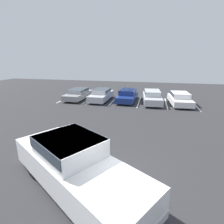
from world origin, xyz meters
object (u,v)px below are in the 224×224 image
(pickup_truck, at_px, (76,166))
(parked_sedan_e, at_px, (180,98))
(parked_sedan_c, at_px, (128,95))
(parked_sedan_d, at_px, (152,96))
(parked_sedan_a, at_px, (78,94))
(parked_sedan_b, at_px, (101,94))

(pickup_truck, distance_m, parked_sedan_e, 14.50)
(parked_sedan_c, bearing_deg, pickup_truck, 2.58)
(parked_sedan_d, bearing_deg, parked_sedan_a, -94.75)
(parked_sedan_b, bearing_deg, parked_sedan_e, 91.78)
(pickup_truck, distance_m, parked_sedan_b, 13.81)
(parked_sedan_b, xyz_separation_m, parked_sedan_d, (5.47, 0.09, 0.03))
(parked_sedan_c, height_order, parked_sedan_d, parked_sedan_d)
(pickup_truck, xyz_separation_m, parked_sedan_a, (-5.80, 13.53, -0.29))
(pickup_truck, xyz_separation_m, parked_sedan_b, (-3.03, 13.48, -0.26))
(pickup_truck, height_order, parked_sedan_b, pickup_truck)
(parked_sedan_e, bearing_deg, parked_sedan_d, -94.43)
(parked_sedan_a, bearing_deg, parked_sedan_e, 90.98)
(parked_sedan_a, bearing_deg, parked_sedan_b, 89.84)
(parked_sedan_a, xyz_separation_m, parked_sedan_c, (5.63, 0.28, 0.04))
(parked_sedan_a, xyz_separation_m, parked_sedan_b, (2.77, -0.05, 0.02))
(parked_sedan_a, bearing_deg, pickup_truck, 24.09)
(pickup_truck, relative_size, parked_sedan_e, 1.36)
(parked_sedan_d, bearing_deg, parked_sedan_c, -100.33)
(pickup_truck, relative_size, parked_sedan_a, 1.34)
(parked_sedan_c, xyz_separation_m, parked_sedan_e, (5.35, -0.26, -0.03))
(pickup_truck, height_order, parked_sedan_e, pickup_truck)
(parked_sedan_c, distance_m, parked_sedan_e, 5.35)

